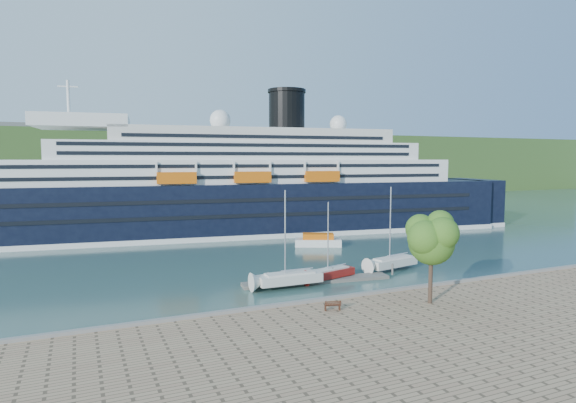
# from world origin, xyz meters

# --- Properties ---
(ground) EXTENTS (400.00, 400.00, 0.00)m
(ground) POSITION_xyz_m (0.00, 0.00, 0.00)
(ground) COLOR #2A4C49
(ground) RESTS_ON ground
(far_hillside) EXTENTS (400.00, 50.00, 24.00)m
(far_hillside) POSITION_xyz_m (0.00, 145.00, 12.00)
(far_hillside) COLOR #305321
(far_hillside) RESTS_ON ground
(quay_coping) EXTENTS (220.00, 0.50, 0.30)m
(quay_coping) POSITION_xyz_m (0.00, -0.20, 1.15)
(quay_coping) COLOR slate
(quay_coping) RESTS_ON promenade
(cruise_ship) EXTENTS (127.24, 33.71, 28.28)m
(cruise_ship) POSITION_xyz_m (-1.51, 50.15, 14.14)
(cruise_ship) COLOR black
(cruise_ship) RESTS_ON ground
(park_bench) EXTENTS (1.65, 1.05, 0.98)m
(park_bench) POSITION_xyz_m (-6.40, -3.11, 1.49)
(park_bench) COLOR #422113
(park_bench) RESTS_ON promenade
(promenade_tree) EXTENTS (5.69, 5.69, 9.42)m
(promenade_tree) POSITION_xyz_m (3.06, -4.86, 5.71)
(promenade_tree) COLOR #2D5817
(promenade_tree) RESTS_ON promenade
(floating_pontoon) EXTENTS (18.00, 4.36, 0.40)m
(floating_pontoon) POSITION_xyz_m (-1.41, 9.63, 0.20)
(floating_pontoon) COLOR slate
(floating_pontoon) RESTS_ON ground
(sailboat_white_near) EXTENTS (8.17, 2.34, 10.53)m
(sailboat_white_near) POSITION_xyz_m (-5.37, 8.62, 5.27)
(sailboat_white_near) COLOR silver
(sailboat_white_near) RESTS_ON ground
(sailboat_red) EXTENTS (7.26, 3.61, 9.03)m
(sailboat_red) POSITION_xyz_m (0.39, 9.56, 4.52)
(sailboat_red) COLOR maroon
(sailboat_red) RESTS_ON ground
(sailboat_white_far) EXTENTS (8.36, 3.82, 10.43)m
(sailboat_white_far) POSITION_xyz_m (10.39, 11.11, 5.21)
(sailboat_white_far) COLOR silver
(sailboat_white_far) RESTS_ON ground
(tender_launch) EXTENTS (8.14, 5.61, 2.14)m
(tender_launch) POSITION_xyz_m (9.51, 30.57, 1.07)
(tender_launch) COLOR #D55D0C
(tender_launch) RESTS_ON ground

